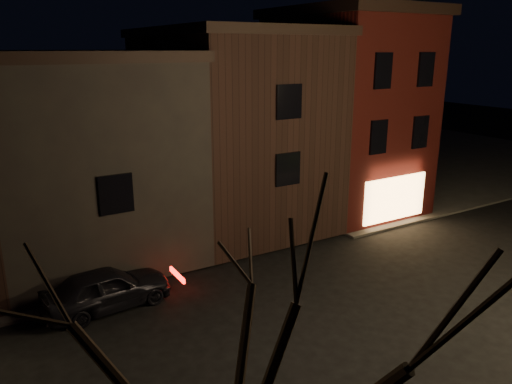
{
  "coord_description": "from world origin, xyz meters",
  "views": [
    {
      "loc": [
        -10.14,
        -11.31,
        8.61
      ],
      "look_at": [
        -0.51,
        4.71,
        3.2
      ],
      "focal_mm": 35.0,
      "sensor_mm": 36.0,
      "label": 1
    }
  ],
  "objects": [
    {
      "name": "row_building_a",
      "position": [
        1.5,
        10.5,
        4.83
      ],
      "size": [
        7.3,
        10.3,
        9.4
      ],
      "color": "black",
      "rests_on": "ground"
    },
    {
      "name": "corner_building",
      "position": [
        8.0,
        9.47,
        5.4
      ],
      "size": [
        6.5,
        8.5,
        10.5
      ],
      "color": "#450F0C",
      "rests_on": "ground"
    },
    {
      "name": "bare_tree_left",
      "position": [
        -8.0,
        -7.0,
        5.43
      ],
      "size": [
        5.6,
        5.6,
        7.5
      ],
      "color": "black",
      "rests_on": "sidewalk_near_left"
    },
    {
      "name": "parked_car_a",
      "position": [
        -6.57,
        4.5,
        0.73
      ],
      "size": [
        4.44,
        2.12,
        1.47
      ],
      "primitive_type": "imported",
      "rotation": [
        0.0,
        0.0,
        1.66
      ],
      "color": "black",
      "rests_on": "ground"
    },
    {
      "name": "row_building_b",
      "position": [
        -5.75,
        10.5,
        4.33
      ],
      "size": [
        7.8,
        10.3,
        8.4
      ],
      "color": "black",
      "rests_on": "ground"
    },
    {
      "name": "sidewalk_far_right",
      "position": [
        20.0,
        20.0,
        0.06
      ],
      "size": [
        30.0,
        30.0,
        0.12
      ],
      "primitive_type": "cube",
      "color": "#2D2B28",
      "rests_on": "ground"
    },
    {
      "name": "ground",
      "position": [
        0.0,
        0.0,
        0.0
      ],
      "size": [
        120.0,
        120.0,
        0.0
      ],
      "primitive_type": "plane",
      "color": "black",
      "rests_on": "ground"
    }
  ]
}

